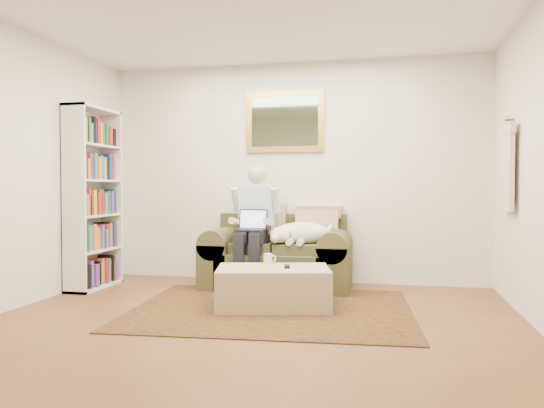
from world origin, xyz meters
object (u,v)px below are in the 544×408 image
(sofa, at_px, (278,262))
(sleeping_dog, at_px, (302,233))
(ottoman, at_px, (273,288))
(seated_man, at_px, (253,227))
(laptop, at_px, (252,225))
(bookshelf, at_px, (93,198))
(coffee_mug, at_px, (268,259))

(sofa, relative_size, sleeping_dog, 2.43)
(sleeping_dog, relative_size, ottoman, 0.65)
(seated_man, bearing_deg, ottoman, -64.41)
(laptop, xyz_separation_m, ottoman, (0.41, -0.79, -0.53))
(seated_man, distance_m, bookshelf, 1.81)
(laptop, relative_size, coffee_mug, 3.14)
(laptop, height_order, bookshelf, bookshelf)
(bookshelf, bearing_deg, laptop, 7.92)
(laptop, relative_size, ottoman, 0.30)
(laptop, bearing_deg, sofa, 41.02)
(seated_man, relative_size, coffee_mug, 13.62)
(ottoman, bearing_deg, seated_man, 115.59)
(sofa, xyz_separation_m, sleeping_dog, (0.29, -0.08, 0.34))
(sleeping_dog, distance_m, coffee_mug, 0.75)
(laptop, bearing_deg, seated_man, 90.00)
(seated_man, bearing_deg, coffee_mug, -63.85)
(laptop, relative_size, sleeping_dog, 0.47)
(ottoman, distance_m, coffee_mug, 0.35)
(sofa, height_order, seated_man, seated_man)
(ottoman, bearing_deg, coffee_mug, 114.06)
(laptop, bearing_deg, sleeping_dog, 13.64)
(laptop, height_order, coffee_mug, laptop)
(seated_man, relative_size, sleeping_dog, 2.04)
(coffee_mug, bearing_deg, seated_man, 116.15)
(sofa, bearing_deg, laptop, -138.98)
(sofa, height_order, coffee_mug, sofa)
(sleeping_dog, xyz_separation_m, ottoman, (-0.12, -0.92, -0.43))
(seated_man, relative_size, ottoman, 1.32)
(sofa, bearing_deg, ottoman, -80.53)
(sofa, xyz_separation_m, coffee_mug, (0.06, -0.77, 0.15))
(laptop, bearing_deg, ottoman, -62.68)
(sofa, height_order, sleeping_dog, sofa)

